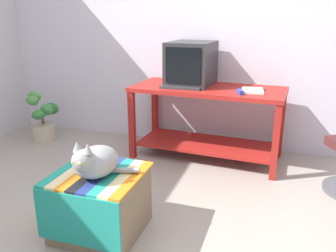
{
  "coord_description": "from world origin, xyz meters",
  "views": [
    {
      "loc": [
        0.87,
        -1.79,
        1.44
      ],
      "look_at": [
        0.02,
        0.85,
        0.55
      ],
      "focal_mm": 37.41,
      "sensor_mm": 36.0,
      "label": 1
    }
  ],
  "objects_px": {
    "desk": "(207,110)",
    "potted_plant": "(43,121)",
    "tv_monitor": "(191,64)",
    "book": "(253,91)",
    "keyboard": "(181,87)",
    "ottoman_with_blanket": "(100,203)",
    "cat": "(95,161)",
    "stapler": "(240,92)"
  },
  "relations": [
    {
      "from": "tv_monitor",
      "to": "book",
      "type": "distance_m",
      "value": 0.69
    },
    {
      "from": "potted_plant",
      "to": "cat",
      "type": "bearing_deg",
      "value": -44.04
    },
    {
      "from": "ottoman_with_blanket",
      "to": "cat",
      "type": "xyz_separation_m",
      "value": [
        0.01,
        -0.05,
        0.33
      ]
    },
    {
      "from": "book",
      "to": "cat",
      "type": "bearing_deg",
      "value": -125.93
    },
    {
      "from": "tv_monitor",
      "to": "stapler",
      "type": "bearing_deg",
      "value": -25.76
    },
    {
      "from": "keyboard",
      "to": "potted_plant",
      "type": "bearing_deg",
      "value": 177.56
    },
    {
      "from": "tv_monitor",
      "to": "cat",
      "type": "relative_size",
      "value": 1.35
    },
    {
      "from": "ottoman_with_blanket",
      "to": "stapler",
      "type": "relative_size",
      "value": 5.22
    },
    {
      "from": "desk",
      "to": "cat",
      "type": "xyz_separation_m",
      "value": [
        -0.39,
        -1.59,
        0.04
      ]
    },
    {
      "from": "ottoman_with_blanket",
      "to": "cat",
      "type": "height_order",
      "value": "cat"
    },
    {
      "from": "keyboard",
      "to": "cat",
      "type": "relative_size",
      "value": 0.99
    },
    {
      "from": "ottoman_with_blanket",
      "to": "stapler",
      "type": "bearing_deg",
      "value": 60.77
    },
    {
      "from": "ottoman_with_blanket",
      "to": "cat",
      "type": "distance_m",
      "value": 0.33
    },
    {
      "from": "potted_plant",
      "to": "ottoman_with_blanket",
      "type": "bearing_deg",
      "value": -43.3
    },
    {
      "from": "cat",
      "to": "stapler",
      "type": "xyz_separation_m",
      "value": [
        0.73,
        1.38,
        0.22
      ]
    },
    {
      "from": "keyboard",
      "to": "potted_plant",
      "type": "relative_size",
      "value": 0.69
    },
    {
      "from": "desk",
      "to": "tv_monitor",
      "type": "relative_size",
      "value": 2.83
    },
    {
      "from": "desk",
      "to": "keyboard",
      "type": "relative_size",
      "value": 3.85
    },
    {
      "from": "ottoman_with_blanket",
      "to": "stapler",
      "type": "xyz_separation_m",
      "value": [
        0.74,
        1.33,
        0.54
      ]
    },
    {
      "from": "potted_plant",
      "to": "keyboard",
      "type": "bearing_deg",
      "value": -1.34
    },
    {
      "from": "desk",
      "to": "ottoman_with_blanket",
      "type": "bearing_deg",
      "value": -101.04
    },
    {
      "from": "tv_monitor",
      "to": "book",
      "type": "relative_size",
      "value": 2.24
    },
    {
      "from": "cat",
      "to": "keyboard",
      "type": "bearing_deg",
      "value": 91.91
    },
    {
      "from": "keyboard",
      "to": "stapler",
      "type": "relative_size",
      "value": 3.64
    },
    {
      "from": "desk",
      "to": "tv_monitor",
      "type": "height_order",
      "value": "tv_monitor"
    },
    {
      "from": "desk",
      "to": "ottoman_with_blanket",
      "type": "distance_m",
      "value": 1.62
    },
    {
      "from": "tv_monitor",
      "to": "potted_plant",
      "type": "relative_size",
      "value": 0.94
    },
    {
      "from": "tv_monitor",
      "to": "ottoman_with_blanket",
      "type": "height_order",
      "value": "tv_monitor"
    },
    {
      "from": "desk",
      "to": "keyboard",
      "type": "distance_m",
      "value": 0.37
    },
    {
      "from": "book",
      "to": "cat",
      "type": "distance_m",
      "value": 1.74
    },
    {
      "from": "book",
      "to": "cat",
      "type": "relative_size",
      "value": 0.6
    },
    {
      "from": "book",
      "to": "desk",
      "type": "bearing_deg",
      "value": 162.83
    },
    {
      "from": "desk",
      "to": "cat",
      "type": "bearing_deg",
      "value": -100.18
    },
    {
      "from": "desk",
      "to": "book",
      "type": "xyz_separation_m",
      "value": [
        0.44,
        -0.08,
        0.24
      ]
    },
    {
      "from": "book",
      "to": "keyboard",
      "type": "bearing_deg",
      "value": 177.63
    },
    {
      "from": "desk",
      "to": "book",
      "type": "relative_size",
      "value": 6.33
    },
    {
      "from": "desk",
      "to": "potted_plant",
      "type": "height_order",
      "value": "desk"
    },
    {
      "from": "stapler",
      "to": "keyboard",
      "type": "bearing_deg",
      "value": 148.54
    },
    {
      "from": "ottoman_with_blanket",
      "to": "tv_monitor",
      "type": "bearing_deg",
      "value": 82.98
    },
    {
      "from": "tv_monitor",
      "to": "keyboard",
      "type": "height_order",
      "value": "tv_monitor"
    },
    {
      "from": "desk",
      "to": "book",
      "type": "distance_m",
      "value": 0.51
    },
    {
      "from": "tv_monitor",
      "to": "ottoman_with_blanket",
      "type": "relative_size",
      "value": 0.95
    }
  ]
}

